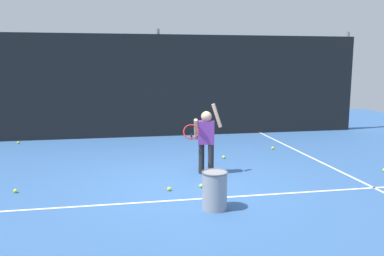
{
  "coord_description": "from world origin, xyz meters",
  "views": [
    {
      "loc": [
        -1.2,
        -6.59,
        2.09
      ],
      "look_at": [
        0.22,
        0.93,
        0.85
      ],
      "focal_mm": 37.55,
      "sensor_mm": 36.0,
      "label": 1
    }
  ],
  "objects_px": {
    "tennis_ball_5": "(169,189)",
    "tennis_ball_6": "(273,148)",
    "tennis_ball_0": "(201,186)",
    "tennis_ball_3": "(18,143)",
    "ball_hopper": "(215,190)",
    "tennis_ball_2": "(209,141)",
    "tennis_ball_7": "(224,157)",
    "tennis_player": "(206,137)",
    "tennis_ball_1": "(384,170)",
    "tennis_ball_4": "(15,191)"
  },
  "relations": [
    {
      "from": "tennis_ball_6",
      "to": "tennis_ball_7",
      "type": "relative_size",
      "value": 1.0
    },
    {
      "from": "tennis_ball_0",
      "to": "tennis_ball_4",
      "type": "distance_m",
      "value": 3.05
    },
    {
      "from": "tennis_ball_6",
      "to": "tennis_ball_7",
      "type": "height_order",
      "value": "same"
    },
    {
      "from": "tennis_ball_0",
      "to": "tennis_ball_6",
      "type": "bearing_deg",
      "value": 48.49
    },
    {
      "from": "tennis_ball_5",
      "to": "tennis_ball_3",
      "type": "bearing_deg",
      "value": 126.29
    },
    {
      "from": "tennis_ball_2",
      "to": "tennis_ball_7",
      "type": "distance_m",
      "value": 1.87
    },
    {
      "from": "tennis_ball_6",
      "to": "tennis_ball_1",
      "type": "bearing_deg",
      "value": -60.08
    },
    {
      "from": "tennis_ball_1",
      "to": "tennis_ball_6",
      "type": "distance_m",
      "value": 2.7
    },
    {
      "from": "tennis_player",
      "to": "tennis_ball_3",
      "type": "distance_m",
      "value": 5.64
    },
    {
      "from": "tennis_ball_5",
      "to": "tennis_ball_6",
      "type": "height_order",
      "value": "same"
    },
    {
      "from": "tennis_ball_5",
      "to": "tennis_ball_7",
      "type": "height_order",
      "value": "same"
    },
    {
      "from": "tennis_ball_2",
      "to": "tennis_ball_1",
      "type": "bearing_deg",
      "value": -52.39
    },
    {
      "from": "tennis_player",
      "to": "tennis_ball_4",
      "type": "bearing_deg",
      "value": -157.76
    },
    {
      "from": "ball_hopper",
      "to": "tennis_ball_7",
      "type": "distance_m",
      "value": 3.14
    },
    {
      "from": "tennis_ball_6",
      "to": "ball_hopper",
      "type": "bearing_deg",
      "value": -122.85
    },
    {
      "from": "tennis_ball_2",
      "to": "tennis_ball_5",
      "type": "distance_m",
      "value": 4.2
    },
    {
      "from": "tennis_ball_0",
      "to": "tennis_ball_5",
      "type": "bearing_deg",
      "value": -173.13
    },
    {
      "from": "tennis_ball_2",
      "to": "tennis_ball_7",
      "type": "xyz_separation_m",
      "value": [
        -0.09,
        -1.86,
        0.0
      ]
    },
    {
      "from": "tennis_ball_1",
      "to": "tennis_ball_7",
      "type": "xyz_separation_m",
      "value": [
        -2.78,
        1.64,
        0.0
      ]
    },
    {
      "from": "tennis_ball_4",
      "to": "tennis_ball_6",
      "type": "distance_m",
      "value": 5.9
    },
    {
      "from": "tennis_ball_1",
      "to": "tennis_ball_4",
      "type": "bearing_deg",
      "value": -179.73
    },
    {
      "from": "tennis_ball_0",
      "to": "tennis_ball_3",
      "type": "height_order",
      "value": "same"
    },
    {
      "from": "tennis_player",
      "to": "tennis_ball_4",
      "type": "distance_m",
      "value": 3.4
    },
    {
      "from": "tennis_ball_4",
      "to": "tennis_ball_5",
      "type": "relative_size",
      "value": 1.0
    },
    {
      "from": "tennis_ball_3",
      "to": "tennis_ball_4",
      "type": "xyz_separation_m",
      "value": [
        0.89,
        -4.23,
        0.0
      ]
    },
    {
      "from": "tennis_ball_3",
      "to": "tennis_ball_2",
      "type": "bearing_deg",
      "value": -8.07
    },
    {
      "from": "ball_hopper",
      "to": "tennis_ball_4",
      "type": "xyz_separation_m",
      "value": [
        -3.02,
        1.31,
        -0.26
      ]
    },
    {
      "from": "tennis_ball_2",
      "to": "tennis_ball_6",
      "type": "relative_size",
      "value": 1.0
    },
    {
      "from": "ball_hopper",
      "to": "tennis_ball_3",
      "type": "xyz_separation_m",
      "value": [
        -3.91,
        5.55,
        -0.26
      ]
    },
    {
      "from": "tennis_player",
      "to": "tennis_ball_3",
      "type": "bearing_deg",
      "value": 151.66
    },
    {
      "from": "ball_hopper",
      "to": "tennis_ball_0",
      "type": "height_order",
      "value": "ball_hopper"
    },
    {
      "from": "ball_hopper",
      "to": "tennis_ball_2",
      "type": "xyz_separation_m",
      "value": [
        1.04,
        4.85,
        -0.26
      ]
    },
    {
      "from": "tennis_ball_0",
      "to": "tennis_ball_1",
      "type": "distance_m",
      "value": 3.73
    },
    {
      "from": "ball_hopper",
      "to": "tennis_ball_6",
      "type": "height_order",
      "value": "ball_hopper"
    },
    {
      "from": "tennis_ball_1",
      "to": "ball_hopper",
      "type": "bearing_deg",
      "value": -160.17
    },
    {
      "from": "tennis_ball_3",
      "to": "tennis_ball_0",
      "type": "bearing_deg",
      "value": -49.04
    },
    {
      "from": "tennis_ball_0",
      "to": "tennis_ball_5",
      "type": "height_order",
      "value": "same"
    },
    {
      "from": "tennis_ball_4",
      "to": "tennis_ball_7",
      "type": "xyz_separation_m",
      "value": [
        3.96,
        1.67,
        0.0
      ]
    },
    {
      "from": "tennis_ball_4",
      "to": "tennis_ball_0",
      "type": "bearing_deg",
      "value": -5.51
    },
    {
      "from": "tennis_ball_2",
      "to": "tennis_ball_6",
      "type": "height_order",
      "value": "same"
    },
    {
      "from": "tennis_ball_3",
      "to": "tennis_ball_7",
      "type": "distance_m",
      "value": 5.49
    },
    {
      "from": "tennis_ball_1",
      "to": "tennis_ball_7",
      "type": "distance_m",
      "value": 3.23
    },
    {
      "from": "tennis_ball_6",
      "to": "tennis_player",
      "type": "bearing_deg",
      "value": -138.65
    },
    {
      "from": "ball_hopper",
      "to": "tennis_ball_5",
      "type": "xyz_separation_m",
      "value": [
        -0.54,
        0.95,
        -0.26
      ]
    },
    {
      "from": "tennis_ball_5",
      "to": "tennis_ball_6",
      "type": "distance_m",
      "value": 4.0
    },
    {
      "from": "tennis_ball_3",
      "to": "tennis_ball_5",
      "type": "relative_size",
      "value": 1.0
    },
    {
      "from": "tennis_ball_5",
      "to": "tennis_ball_7",
      "type": "relative_size",
      "value": 1.0
    },
    {
      "from": "tennis_ball_6",
      "to": "tennis_ball_7",
      "type": "xyz_separation_m",
      "value": [
        -1.44,
        -0.71,
        0.0
      ]
    },
    {
      "from": "tennis_ball_5",
      "to": "tennis_ball_7",
      "type": "xyz_separation_m",
      "value": [
        1.48,
        2.03,
        0.0
      ]
    },
    {
      "from": "tennis_ball_5",
      "to": "tennis_ball_4",
      "type": "bearing_deg",
      "value": 171.74
    }
  ]
}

